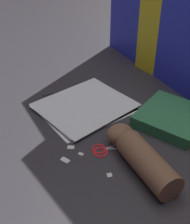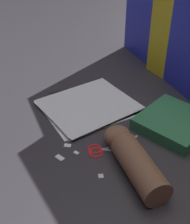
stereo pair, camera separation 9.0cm
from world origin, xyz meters
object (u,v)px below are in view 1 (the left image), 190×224
object	(u,v)px
scissors	(110,147)
hand_forearm	(141,157)
paper_stack	(85,106)
book_closed	(172,117)

from	to	relation	value
scissors	hand_forearm	bearing A→B (deg)	9.10
scissors	paper_stack	bearing A→B (deg)	164.47
paper_stack	scissors	xyz separation A→B (m)	(0.23, -0.06, -0.00)
book_closed	hand_forearm	world-z (taller)	hand_forearm
paper_stack	hand_forearm	bearing A→B (deg)	-7.67
scissors	hand_forearm	world-z (taller)	hand_forearm
paper_stack	hand_forearm	world-z (taller)	hand_forearm
paper_stack	scissors	bearing A→B (deg)	-15.53
scissors	hand_forearm	xyz separation A→B (m)	(0.11, 0.02, 0.04)
hand_forearm	paper_stack	bearing A→B (deg)	172.33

